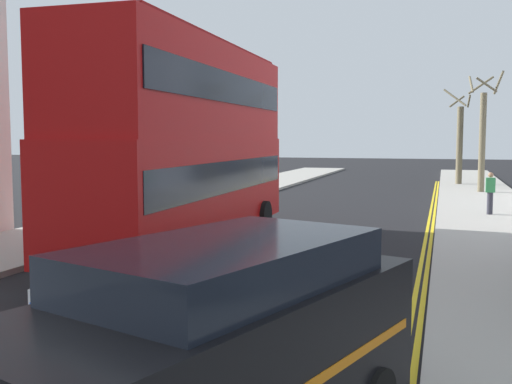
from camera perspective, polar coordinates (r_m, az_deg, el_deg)
sidewalk_right at (r=18.79m, az=22.67°, el=-4.45°), size 4.00×80.00×0.14m
sidewalk_left at (r=21.80m, az=-13.80°, el=-2.92°), size 4.00×80.00×0.14m
kerb_line_outer at (r=16.74m, az=16.09°, el=-5.61°), size 0.10×56.00×0.01m
kerb_line_inner at (r=16.75m, az=15.54°, el=-5.59°), size 0.10×56.00×0.01m
traffic_island at (r=8.33m, az=-19.33°, el=-16.39°), size 1.10×2.20×0.10m
keep_left_bollard at (r=8.14m, az=-19.45°, el=-12.74°), size 0.36×0.28×1.11m
double_decker_bus_away at (r=16.60m, az=-6.51°, el=4.97°), size 2.98×10.86×5.64m
taxi_minivan at (r=5.71m, az=-4.18°, el=-15.36°), size 3.27×5.15×2.12m
pedestrian_far at (r=24.78m, az=21.31°, el=-0.04°), size 0.34×0.22×1.62m
street_tree_near at (r=35.06m, az=20.66°, el=5.04°), size 1.76×1.69×6.47m
street_tree_mid at (r=40.64m, az=18.72°, el=4.50°), size 1.68×1.85×6.04m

